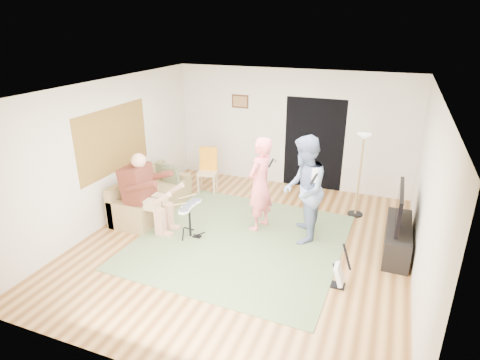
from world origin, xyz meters
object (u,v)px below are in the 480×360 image
dining_chair (208,176)px  tv_cabinet (397,239)px  drum_kit (190,222)px  singer (260,184)px  television (400,206)px  torchiere_lamp (361,161)px  sofa (149,199)px  guitarist (304,190)px  guitar_spare (340,274)px

dining_chair → tv_cabinet: dining_chair is taller
drum_kit → singer: 1.44m
television → dining_chair: bearing=163.2°
torchiere_lamp → television: size_ratio=1.42×
sofa → tv_cabinet: bearing=2.0°
drum_kit → dining_chair: 2.13m
sofa → drum_kit: sofa is taller
singer → tv_cabinet: size_ratio=1.27×
drum_kit → guitarist: 2.11m
drum_kit → guitar_spare: 2.79m
drum_kit → guitarist: (1.89, 0.67, 0.67)m
drum_kit → tv_cabinet: drum_kit is taller
guitarist → guitar_spare: 1.64m
singer → torchiere_lamp: bearing=140.8°
guitarist → guitar_spare: bearing=24.9°
drum_kit → torchiere_lamp: torchiere_lamp is taller
drum_kit → singer: size_ratio=0.37×
torchiere_lamp → tv_cabinet: torchiere_lamp is taller
drum_kit → dining_chair: bearing=106.6°
guitarist → drum_kit: bearing=-81.4°
sofa → singer: 2.43m
sofa → torchiere_lamp: size_ratio=1.14×
singer → guitar_spare: size_ratio=2.44×
singer → television: singer is taller
guitar_spare → dining_chair: (-3.35, 2.56, 0.15)m
guitar_spare → torchiere_lamp: torchiere_lamp is taller
drum_kit → television: television is taller
sofa → drum_kit: size_ratio=2.93×
dining_chair → tv_cabinet: 4.29m
sofa → tv_cabinet: sofa is taller
singer → guitarist: 0.84m
dining_chair → television: size_ratio=0.84×
guitarist → torchiere_lamp: size_ratio=1.13×
singer → dining_chair: bearing=-113.7°
singer → dining_chair: singer is taller
sofa → dining_chair: 1.55m
singer → guitar_spare: singer is taller
singer → dining_chair: size_ratio=1.78×
guitar_spare → tv_cabinet: size_ratio=0.52×
tv_cabinet → guitar_spare: bearing=-119.7°
torchiere_lamp → dining_chair: (-3.30, 0.04, -0.80)m
guitarist → tv_cabinet: (1.61, 0.15, -0.70)m
singer → tv_cabinet: singer is taller
torchiere_lamp → dining_chair: size_ratio=1.69×
sofa → torchiere_lamp: 4.30m
sofa → singer: size_ratio=1.08×
guitarist → television: bearing=84.6°
guitar_spare → television: television is taller
tv_cabinet → dining_chair: bearing=163.4°
dining_chair → tv_cabinet: bearing=-31.9°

